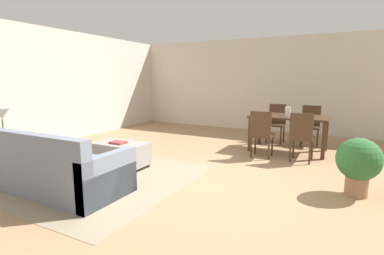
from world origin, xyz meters
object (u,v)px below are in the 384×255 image
at_px(couch, 52,169).
at_px(dining_chair_far_left, 276,121).
at_px(dining_chair_near_left, 261,132).
at_px(side_table, 5,147).
at_px(vase_centerpiece, 288,111).
at_px(potted_plant, 359,162).
at_px(dining_table, 289,120).
at_px(book_on_ottoman, 118,142).
at_px(dining_chair_near_right, 302,135).
at_px(table_lamp, 2,115).
at_px(ottoman_table, 121,153).
at_px(dining_chair_far_right, 311,123).

bearing_deg(couch, dining_chair_far_left, 65.88).
bearing_deg(dining_chair_near_left, side_table, -140.79).
distance_m(vase_centerpiece, potted_plant, 2.46).
bearing_deg(dining_table, book_on_ottoman, -131.87).
height_order(side_table, potted_plant, potted_plant).
xyz_separation_m(dining_chair_near_left, dining_chair_far_left, (-0.05, 1.64, 0.00)).
bearing_deg(dining_chair_near_left, couch, -125.42).
bearing_deg(dining_chair_near_right, table_lamp, -145.57).
bearing_deg(dining_chair_far_left, potted_plant, -60.33).
xyz_separation_m(couch, dining_table, (2.49, 3.80, 0.37)).
height_order(couch, ottoman_table, couch).
bearing_deg(book_on_ottoman, side_table, -145.40).
relative_size(dining_table, book_on_ottoman, 5.97).
distance_m(ottoman_table, side_table, 1.85).
distance_m(side_table, dining_chair_far_right, 6.11).
height_order(table_lamp, vase_centerpiece, table_lamp).
bearing_deg(dining_chair_far_right, potted_plant, -73.05).
bearing_deg(dining_chair_near_left, dining_table, 65.75).
xyz_separation_m(table_lamp, vase_centerpiece, (3.81, 3.64, -0.10)).
bearing_deg(potted_plant, book_on_ottoman, -171.47).
bearing_deg(ottoman_table, vase_centerpiece, 47.69).
distance_m(side_table, dining_chair_near_right, 5.10).
relative_size(ottoman_table, table_lamp, 1.74).
distance_m(dining_table, dining_chair_far_left, 0.93).
height_order(dining_table, dining_chair_near_right, dining_chair_near_right).
distance_m(side_table, dining_table, 5.31).
bearing_deg(dining_chair_far_right, dining_chair_near_right, -89.83).
distance_m(couch, dining_chair_near_left, 3.67).
height_order(dining_chair_near_left, vase_centerpiece, vase_centerpiece).
height_order(dining_chair_far_left, book_on_ottoman, dining_chair_far_left).
distance_m(table_lamp, vase_centerpiece, 5.27).
distance_m(couch, potted_plant, 4.11).
bearing_deg(potted_plant, couch, -155.25).
bearing_deg(table_lamp, dining_chair_far_right, 46.64).
bearing_deg(vase_centerpiece, dining_chair_far_left, 115.25).
height_order(table_lamp, dining_chair_far_right, table_lamp).
bearing_deg(side_table, ottoman_table, 36.10).
bearing_deg(potted_plant, side_table, -162.86).
xyz_separation_m(dining_chair_near_left, potted_plant, (1.60, -1.27, -0.06)).
distance_m(table_lamp, potted_plant, 5.33).
xyz_separation_m(dining_chair_far_left, book_on_ottoman, (-1.93, -3.44, -0.07)).
bearing_deg(book_on_ottoman, table_lamp, -145.40).
height_order(dining_chair_near_left, dining_chair_far_right, same).
relative_size(dining_chair_near_left, dining_chair_far_left, 1.00).
bearing_deg(dining_chair_far_right, dining_chair_near_left, -114.20).
distance_m(side_table, dining_chair_far_left, 5.63).
xyz_separation_m(side_table, dining_table, (3.84, 3.65, 0.23)).
bearing_deg(dining_chair_near_left, book_on_ottoman, -137.68).
bearing_deg(dining_chair_near_left, potted_plant, -38.38).
xyz_separation_m(table_lamp, dining_chair_near_right, (4.20, 2.88, -0.43)).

